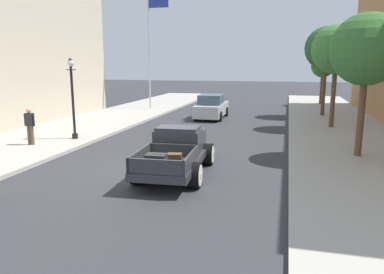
% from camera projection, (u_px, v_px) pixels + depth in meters
% --- Properties ---
extents(ground_plane, '(140.00, 140.00, 0.00)m').
position_uv_depth(ground_plane, '(160.00, 168.00, 13.29)').
color(ground_plane, '#333338').
extents(sidewalk_right, '(5.50, 64.00, 0.15)m').
position_uv_depth(sidewalk_right, '(379.00, 182.00, 11.49)').
color(sidewalk_right, '#ADA89E').
rests_on(sidewalk_right, ground).
extents(hotrod_truck_gunmetal, '(2.37, 5.01, 1.58)m').
position_uv_depth(hotrod_truck_gunmetal, '(178.00, 151.00, 12.73)').
color(hotrod_truck_gunmetal, '#333338').
rests_on(hotrod_truck_gunmetal, ground).
extents(car_background_silver, '(1.89, 4.31, 1.65)m').
position_uv_depth(car_background_silver, '(211.00, 107.00, 25.38)').
color(car_background_silver, '#B7B7BC').
rests_on(car_background_silver, ground).
extents(pedestrian_sidewalk_left, '(0.53, 0.22, 1.65)m').
position_uv_depth(pedestrian_sidewalk_left, '(30.00, 124.00, 16.30)').
color(pedestrian_sidewalk_left, brown).
rests_on(pedestrian_sidewalk_left, sidewalk_left).
extents(street_lamp_near, '(0.50, 0.32, 3.85)m').
position_uv_depth(street_lamp_near, '(72.00, 92.00, 17.41)').
color(street_lamp_near, black).
rests_on(street_lamp_near, sidewalk_left).
extents(flagpole, '(1.74, 0.16, 9.16)m').
position_uv_depth(flagpole, '(152.00, 37.00, 29.05)').
color(flagpole, '#B2B2B7').
rests_on(flagpole, sidewalk_left).
extents(street_tree_nearest, '(2.71, 2.71, 5.45)m').
position_uv_depth(street_tree_nearest, '(367.00, 50.00, 13.71)').
color(street_tree_nearest, brown).
rests_on(street_tree_nearest, sidewalk_right).
extents(street_tree_second, '(2.73, 2.73, 5.72)m').
position_uv_depth(street_tree_second, '(337.00, 50.00, 20.27)').
color(street_tree_second, brown).
rests_on(street_tree_second, sidewalk_right).
extents(street_tree_third, '(2.92, 2.92, 6.09)m').
position_uv_depth(street_tree_third, '(327.00, 48.00, 25.07)').
color(street_tree_third, brown).
rests_on(street_tree_third, sidewalk_right).
extents(street_tree_farthest, '(2.04, 2.04, 4.42)m').
position_uv_depth(street_tree_farthest, '(323.00, 66.00, 32.62)').
color(street_tree_farthest, brown).
rests_on(street_tree_farthest, sidewalk_right).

